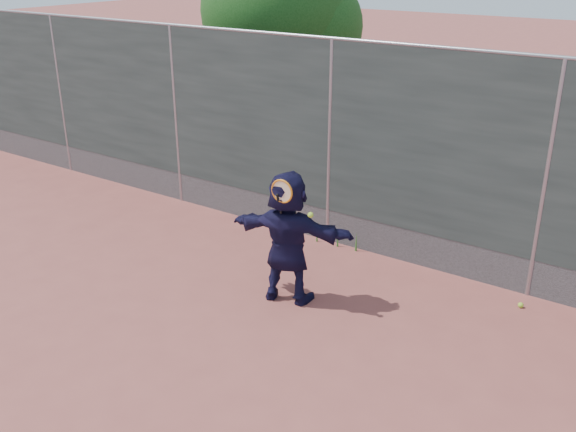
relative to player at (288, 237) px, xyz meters
The scene contains 7 objects.
ground 1.96m from the player, 106.19° to the right, with size 80.00×80.00×0.00m, color #9E4C42.
player is the anchor object (origin of this frame).
ball_ground 3.01m from the player, 29.32° to the left, with size 0.07×0.07×0.07m, color #A7DA30.
fence 2.01m from the player, 105.27° to the left, with size 20.00×0.06×3.03m.
swing_action 0.66m from the player, 66.84° to the right, with size 0.52×0.17×0.51m.
tree_left 6.25m from the player, 124.53° to the left, with size 3.15×3.00×4.53m.
weed_clump 1.84m from the player, 96.69° to the left, with size 0.68×0.07×0.30m.
Camera 1 is at (4.49, -4.23, 4.12)m, focal length 40.00 mm.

